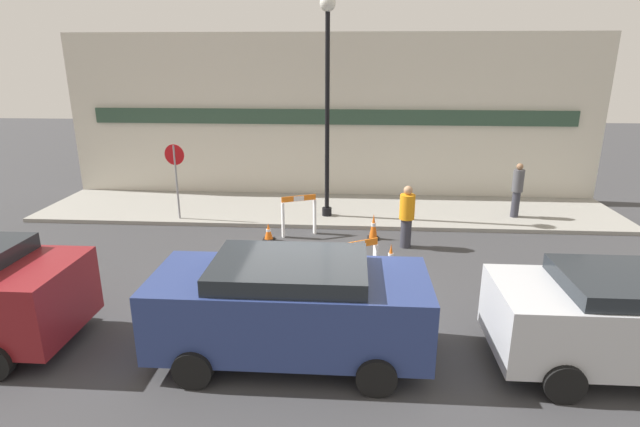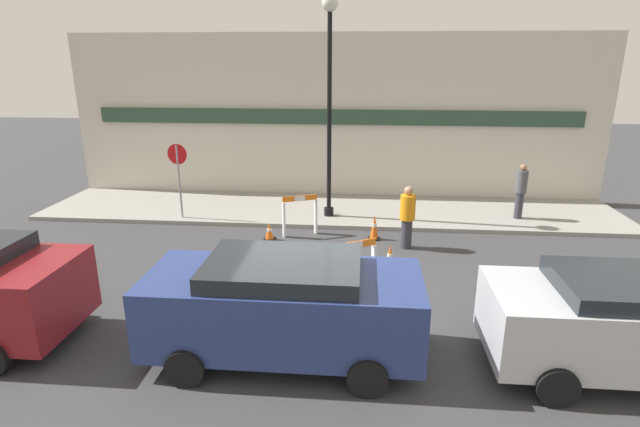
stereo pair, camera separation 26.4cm
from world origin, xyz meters
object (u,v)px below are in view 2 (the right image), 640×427
object	(u,v)px
parked_car_1	(284,303)
parked_car_2	(632,320)
stop_sign	(178,169)
person_worker	(407,216)
person_pedestrian	(521,190)
streetlamp_post	(330,82)

from	to	relation	value
parked_car_1	parked_car_2	distance (m)	5.32
parked_car_2	stop_sign	bearing A→B (deg)	144.61
person_worker	person_pedestrian	world-z (taller)	person_pedestrian
person_worker	parked_car_1	bearing A→B (deg)	42.20
parked_car_1	parked_car_2	xyz separation A→B (m)	(5.32, 0.00, -0.05)
streetlamp_post	parked_car_2	size ratio (longest dim) A/B	1.46
person_worker	stop_sign	bearing A→B (deg)	-37.12
parked_car_1	parked_car_2	bearing A→B (deg)	0.00
person_worker	parked_car_2	distance (m)	5.92
stop_sign	person_worker	size ratio (longest dim) A/B	1.36
person_pedestrian	parked_car_2	distance (m)	7.59
streetlamp_post	person_worker	size ratio (longest dim) A/B	3.79
person_worker	person_pedestrian	bearing A→B (deg)	-168.05
person_worker	parked_car_2	xyz separation A→B (m)	(2.97, -5.12, 0.05)
streetlamp_post	person_worker	distance (m)	4.43
stop_sign	parked_car_1	bearing A→B (deg)	129.01
stop_sign	person_worker	world-z (taller)	stop_sign
streetlamp_post	stop_sign	bearing A→B (deg)	-172.39
stop_sign	parked_car_2	world-z (taller)	stop_sign
person_worker	parked_car_1	distance (m)	5.64
person_worker	parked_car_1	size ratio (longest dim) A/B	0.37
parked_car_2	parked_car_1	bearing A→B (deg)	180.00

